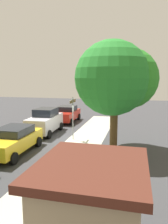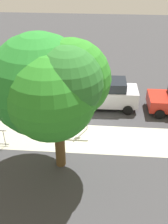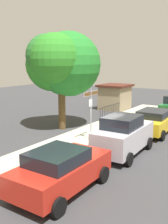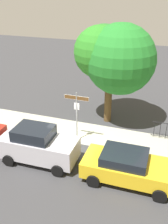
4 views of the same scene
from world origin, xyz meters
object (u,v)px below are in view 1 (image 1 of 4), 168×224
car_red (66,114)px  shade_tree (118,76)px  car_yellow (13,140)px  street_sign (73,110)px  car_silver (45,121)px  utility_shed (91,207)px

car_red → shade_tree: bearing=38.3°
shade_tree → car_yellow: (2.37, -5.94, -3.74)m
car_yellow → street_sign: bearing=143.0°
car_silver → car_red: bearing=176.0°
shade_tree → car_yellow: size_ratio=1.48×
shade_tree → car_red: shade_tree is taller
street_sign → shade_tree: 4.23m
car_silver → utility_shed: size_ratio=1.37×
street_sign → car_yellow: size_ratio=0.69×
car_red → car_silver: bearing=-2.7°
car_silver → utility_shed: utility_shed is taller
street_sign → car_red: 6.60m
street_sign → car_silver: 3.15m
utility_shed → car_yellow: bearing=-135.7°
car_red → car_yellow: car_red is taller
shade_tree → car_yellow: 7.40m
shade_tree → car_red: size_ratio=1.62×
street_sign → car_yellow: 4.70m
car_silver → car_yellow: size_ratio=0.92×
car_silver → utility_shed: bearing=27.5°
shade_tree → car_silver: size_ratio=1.61×
shade_tree → street_sign: bearing=-111.0°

